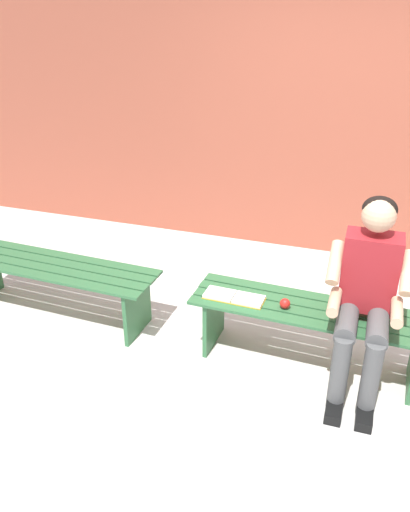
% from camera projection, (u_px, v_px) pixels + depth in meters
% --- Properties ---
extents(ground_plane, '(10.00, 7.00, 0.04)m').
position_uv_depth(ground_plane, '(113.00, 434.00, 3.14)').
color(ground_plane, beige).
extents(brick_wall, '(9.50, 0.24, 2.68)m').
position_uv_depth(brick_wall, '(295.00, 108.00, 4.86)').
color(brick_wall, '#9E4C38').
rests_on(brick_wall, ground).
extents(bench_near, '(1.62, 0.50, 0.45)m').
position_uv_depth(bench_near, '(310.00, 322.00, 3.55)').
color(bench_near, '#2D6038').
rests_on(bench_near, ground).
extents(bench_far, '(1.68, 0.50, 0.45)m').
position_uv_depth(bench_far, '(54.00, 277.00, 4.09)').
color(bench_far, '#2D6038').
rests_on(bench_far, ground).
extents(person_seated, '(0.50, 0.69, 1.26)m').
position_uv_depth(person_seated, '(367.00, 293.00, 3.21)').
color(person_seated, maroon).
rests_on(person_seated, ground).
extents(apple, '(0.07, 0.07, 0.07)m').
position_uv_depth(apple, '(285.00, 304.00, 3.48)').
color(apple, red).
rests_on(apple, bench_near).
extents(book_open, '(0.42, 0.17, 0.02)m').
position_uv_depth(book_open, '(234.00, 297.00, 3.60)').
color(book_open, white).
rests_on(book_open, bench_near).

